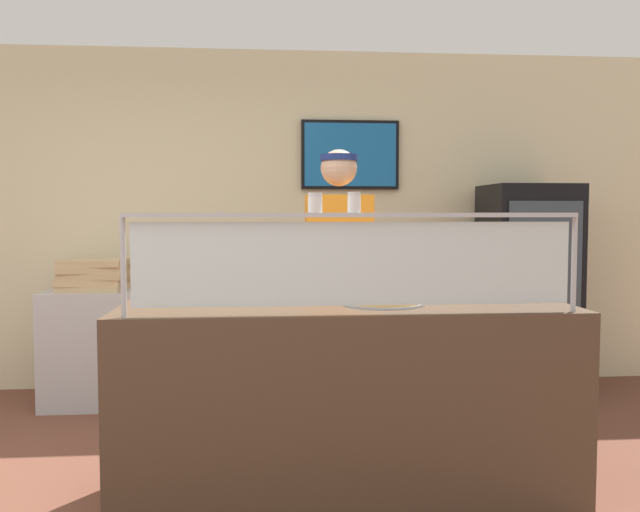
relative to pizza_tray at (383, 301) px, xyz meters
The scene contains 12 objects.
ground_plane 1.17m from the pizza_tray, 105.80° to the left, with size 12.00×12.00×0.00m, color brown.
shop_rear_unit 2.28m from the pizza_tray, 94.49° to the left, with size 6.59×0.13×2.70m.
serving_counter 0.52m from the pizza_tray, behind, with size 2.19×0.71×0.95m, color #4C3828.
sneeze_guard 0.44m from the pizza_tray, 120.47° to the right, with size 2.01×0.06×0.45m.
pizza_tray is the anchor object (origin of this frame).
pizza_server 0.03m from the pizza_tray, 99.64° to the right, with size 0.07×0.28×0.01m, color #ADAFB7.
parmesan_shaker 0.66m from the pizza_tray, 139.32° to the right, with size 0.06×0.06×0.09m.
pepper_flake_shaker 0.59m from the pizza_tray, 121.22° to the right, with size 0.06×0.06×0.09m.
worker_figure 0.63m from the pizza_tray, 102.98° to the left, with size 0.41×0.50×1.76m.
drink_fridge 2.32m from the pizza_tray, 50.73° to the left, with size 0.65×0.63×1.62m.
prep_shelf 2.57m from the pizza_tray, 135.99° to the left, with size 0.70×0.55×0.84m, color #B7BABF.
pizza_box_stack 2.51m from the pizza_tray, 135.96° to the left, with size 0.47×0.46×0.22m.
Camera 1 is at (0.70, -2.78, 1.39)m, focal length 37.00 mm.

